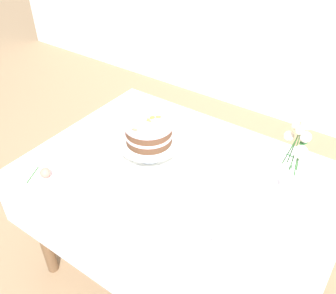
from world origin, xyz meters
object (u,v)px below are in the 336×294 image
(dining_table, at_px, (177,192))
(teacup, at_px, (218,254))
(cake_stand, at_px, (149,144))
(layer_cake, at_px, (149,131))
(flower_vase, at_px, (294,161))
(fallen_rose, at_px, (45,173))

(dining_table, bearing_deg, teacup, -37.92)
(cake_stand, xyz_separation_m, teacup, (0.54, -0.31, -0.06))
(teacup, bearing_deg, layer_cake, 149.81)
(cake_stand, xyz_separation_m, flower_vase, (0.61, 0.18, 0.07))
(dining_table, distance_m, fallen_rose, 0.60)
(dining_table, relative_size, flower_vase, 4.06)
(fallen_rose, bearing_deg, flower_vase, 31.34)
(cake_stand, xyz_separation_m, layer_cake, (-0.00, 0.00, 0.07))
(dining_table, xyz_separation_m, teacup, (0.35, -0.28, 0.12))
(layer_cake, height_order, flower_vase, flower_vase)
(cake_stand, distance_m, fallen_rose, 0.48)
(flower_vase, bearing_deg, fallen_rose, -148.66)
(layer_cake, bearing_deg, dining_table, -11.92)
(layer_cake, relative_size, fallen_rose, 2.05)
(layer_cake, bearing_deg, teacup, -30.19)
(cake_stand, bearing_deg, dining_table, -11.91)
(layer_cake, height_order, fallen_rose, layer_cake)
(fallen_rose, bearing_deg, dining_table, 34.58)
(teacup, distance_m, fallen_rose, 0.84)
(dining_table, xyz_separation_m, layer_cake, (-0.19, 0.04, 0.25))
(dining_table, distance_m, teacup, 0.46)
(dining_table, height_order, flower_vase, flower_vase)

